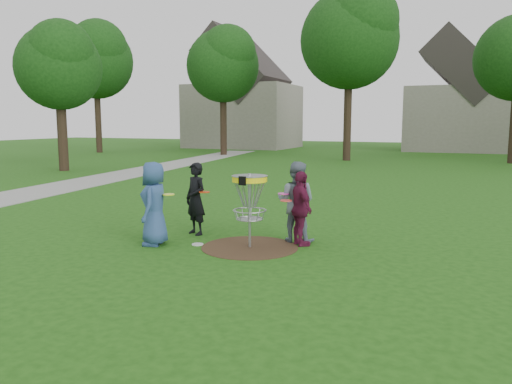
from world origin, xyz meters
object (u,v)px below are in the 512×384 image
at_px(disc_golf_basket, 250,193).
at_px(player_maroon, 301,209).
at_px(player_blue, 154,204).
at_px(player_black, 196,199).
at_px(player_grey, 296,202).

bearing_deg(disc_golf_basket, player_maroon, 32.09).
height_order(player_blue, player_black, player_blue).
distance_m(player_blue, player_maroon, 2.75).
distance_m(player_grey, player_maroon, 0.34).
height_order(player_black, player_maroon, player_black).
bearing_deg(player_black, player_grey, 30.97).
relative_size(player_black, player_grey, 0.95).
xyz_separation_m(player_maroon, disc_golf_basket, (-0.82, -0.51, 0.32)).
bearing_deg(player_black, disc_golf_basket, 3.60).
bearing_deg(player_maroon, player_black, 46.28).
bearing_deg(player_black, player_maroon, 23.51).
xyz_separation_m(player_black, disc_golf_basket, (1.46, -0.57, 0.28)).
distance_m(player_black, player_maroon, 2.28).
bearing_deg(player_grey, player_maroon, 122.58).
bearing_deg(disc_golf_basket, player_black, 158.54).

